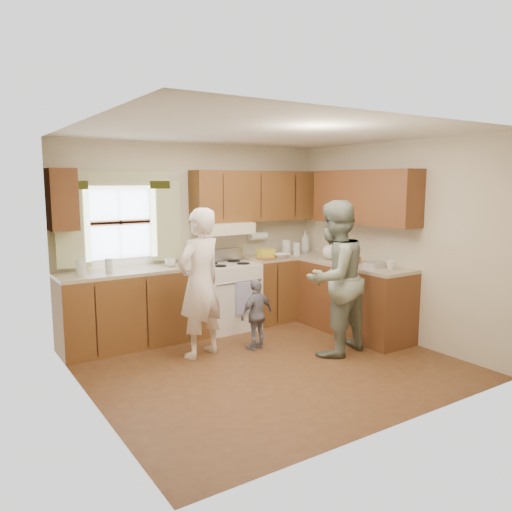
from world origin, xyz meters
TOP-DOWN VIEW (x-y plane):
  - room at (0.00, 0.00)m, footprint 3.80×3.80m
  - kitchen_fixtures at (0.61, 1.08)m, footprint 3.80×2.25m
  - stove at (0.30, 1.44)m, footprint 0.76×0.67m
  - woman_left at (-0.51, 0.64)m, footprint 0.72×0.58m
  - woman_right at (0.83, -0.13)m, footprint 0.99×0.85m
  - child at (0.17, 0.49)m, footprint 0.53×0.30m

SIDE VIEW (x-z plane):
  - child at x=0.17m, z-range 0.00..0.85m
  - stove at x=0.30m, z-range -0.07..1.00m
  - kitchen_fixtures at x=0.61m, z-range -0.24..1.91m
  - woman_left at x=-0.51m, z-range 0.00..1.71m
  - woman_right at x=0.83m, z-range 0.00..1.79m
  - room at x=0.00m, z-range -0.65..3.15m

